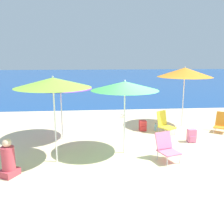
# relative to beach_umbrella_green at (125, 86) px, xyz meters

# --- Properties ---
(ground_plane) EXTENTS (60.00, 60.00, 0.00)m
(ground_plane) POSITION_rel_beach_umbrella_green_xyz_m (1.04, -0.07, -1.91)
(ground_plane) COLOR beige
(sea_water) EXTENTS (60.00, 40.00, 0.01)m
(sea_water) POSITION_rel_beach_umbrella_green_xyz_m (1.04, 25.83, -1.90)
(sea_water) COLOR #19478C
(sea_water) RESTS_ON ground
(beach_umbrella_green) EXTENTS (1.84, 1.84, 2.07)m
(beach_umbrella_green) POSITION_rel_beach_umbrella_green_xyz_m (0.00, 0.00, 0.00)
(beach_umbrella_green) COLOR white
(beach_umbrella_green) RESTS_ON ground
(beach_umbrella_orange) EXTENTS (2.06, 2.06, 2.32)m
(beach_umbrella_orange) POSITION_rel_beach_umbrella_green_xyz_m (2.64, 2.55, 0.19)
(beach_umbrella_orange) COLOR white
(beach_umbrella_orange) RESTS_ON ground
(beach_umbrella_purple) EXTENTS (2.02, 2.02, 1.94)m
(beach_umbrella_purple) POSITION_rel_beach_umbrella_green_xyz_m (-1.87, 1.43, -0.13)
(beach_umbrella_purple) COLOR white
(beach_umbrella_purple) RESTS_ON ground
(beach_umbrella_lime) EXTENTS (1.88, 1.88, 2.22)m
(beach_umbrella_lime) POSITION_rel_beach_umbrella_green_xyz_m (-1.83, -0.45, 0.15)
(beach_umbrella_lime) COLOR white
(beach_umbrella_lime) RESTS_ON ground
(beach_chair_pink) EXTENTS (0.63, 0.72, 0.73)m
(beach_chair_pink) POSITION_rel_beach_umbrella_green_xyz_m (1.03, -0.61, -1.54)
(beach_chair_pink) COLOR silver
(beach_chair_pink) RESTS_ON ground
(beach_chair_yellow) EXTENTS (0.67, 0.72, 0.80)m
(beach_chair_yellow) POSITION_rel_beach_umbrella_green_xyz_m (1.67, 1.68, -1.52)
(beach_chair_yellow) COLOR silver
(beach_chair_yellow) RESTS_ON ground
(beach_chair_orange) EXTENTS (0.67, 0.68, 0.72)m
(beach_chair_orange) POSITION_rel_beach_umbrella_green_xyz_m (3.80, 1.70, -1.57)
(beach_chair_orange) COLOR silver
(beach_chair_orange) RESTS_ON ground
(person_seated_near) EXTENTS (0.48, 0.50, 0.90)m
(person_seated_near) POSITION_rel_beach_umbrella_green_xyz_m (-2.82, -1.15, -1.53)
(person_seated_near) COLOR #BF3F4C
(person_seated_near) RESTS_ON ground
(backpack_pink) EXTENTS (0.26, 0.24, 0.43)m
(backpack_pink) POSITION_rel_beach_umbrella_green_xyz_m (2.27, 0.71, -1.70)
(backpack_pink) COLOR pink
(backpack_pink) RESTS_ON ground
(backpack_red) EXTENTS (0.25, 0.27, 0.38)m
(backpack_red) POSITION_rel_beach_umbrella_green_xyz_m (0.98, 2.09, -1.72)
(backpack_red) COLOR red
(backpack_red) RESTS_ON ground
(water_bottle) EXTENTS (0.09, 0.09, 0.29)m
(water_bottle) POSITION_rel_beach_umbrella_green_xyz_m (1.46, 2.04, -1.79)
(water_bottle) COLOR #8CCCEA
(water_bottle) RESTS_ON ground
(seagull) EXTENTS (0.27, 0.11, 0.23)m
(seagull) POSITION_rel_beach_umbrella_green_xyz_m (0.56, 4.20, -1.77)
(seagull) COLOR gold
(seagull) RESTS_ON ground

